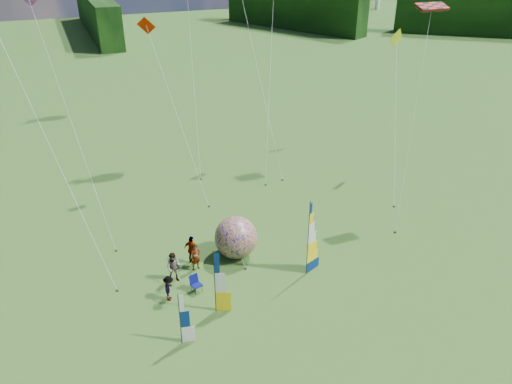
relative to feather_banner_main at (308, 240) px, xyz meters
name	(u,v)px	position (x,y,z in m)	size (l,w,h in m)	color
ground	(302,312)	(-1.78, -2.93, -2.37)	(220.00, 220.00, 0.00)	#4F752E
treeline_ring	(305,250)	(-1.78, -2.93, 1.63)	(210.00, 210.00, 8.00)	#1E4B13
feather_banner_main	(308,240)	(0.00, 0.00, 0.00)	(1.28, 0.10, 4.74)	navy
side_banner_left	(215,283)	(-5.98, -1.09, -0.50)	(1.03, 0.10, 3.73)	yellow
side_banner_far	(180,320)	(-8.26, -2.66, -0.90)	(0.88, 0.10, 2.94)	white
bol_inflatable	(236,237)	(-3.19, 3.34, -1.05)	(2.64, 2.64, 2.64)	#010091
spectator_a	(196,257)	(-5.90, 2.91, -1.49)	(0.64, 0.42, 1.76)	#66594C
spectator_b	(174,267)	(-7.37, 2.29, -1.43)	(0.91, 0.45, 1.88)	#66594C
spectator_c	(169,288)	(-8.04, 0.78, -1.60)	(0.99, 0.37, 1.53)	#66594C
spectator_d	(192,250)	(-5.91, 3.64, -1.44)	(1.08, 0.44, 1.85)	#66594C
camp_chair	(196,284)	(-6.47, 0.86, -1.86)	(0.59, 0.59, 1.02)	#060D53
kite_whale	(249,22)	(3.57, 17.89, 9.15)	(4.11, 15.60, 23.04)	black
kite_rainbow_delta	(69,108)	(-11.27, 9.38, 6.42)	(6.72, 9.83, 17.57)	red
kite_parafoil	(416,106)	(9.74, 4.08, 5.52)	(8.60, 9.09, 15.78)	#AE1D15
small_kite_red	(177,110)	(-3.91, 13.36, 4.13)	(4.19, 9.12, 13.00)	red
small_kite_orange	(270,73)	(4.32, 15.38, 5.49)	(6.56, 10.36, 15.71)	#F24300
small_kite_yellow	(397,111)	(11.78, 8.46, 3.54)	(6.91, 10.32, 11.82)	#C2D415
small_kite_pink	(46,131)	(-12.68, 5.40, 6.53)	(6.48, 7.97, 17.79)	#D12F72
small_kite_green	(190,32)	(-1.03, 19.20, 8.42)	(4.75, 12.01, 21.57)	#1DA717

